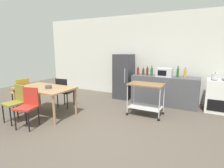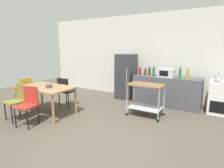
{
  "view_description": "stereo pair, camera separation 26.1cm",
  "coord_description": "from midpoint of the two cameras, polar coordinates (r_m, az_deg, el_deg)",
  "views": [
    {
      "loc": [
        1.97,
        -3.04,
        1.76
      ],
      "look_at": [
        -0.23,
        1.2,
        0.8
      ],
      "focal_mm": 28.82,
      "sensor_mm": 36.0,
      "label": 1
    },
    {
      "loc": [
        2.2,
        -2.91,
        1.76
      ],
      "look_at": [
        -0.23,
        1.2,
        0.8
      ],
      "focal_mm": 28.82,
      "sensor_mm": 36.0,
      "label": 2
    }
  ],
  "objects": [
    {
      "name": "ground_plane",
      "position": [
        4.04,
        -4.1,
        -14.52
      ],
      "size": [
        12.0,
        12.0,
        0.0
      ],
      "primitive_type": "plane",
      "color": "brown"
    },
    {
      "name": "bottle_hot_sauce",
      "position": [
        5.81,
        14.33,
        3.75
      ],
      "size": [
        0.07,
        0.07,
        0.3
      ],
      "color": "#1E6628",
      "rests_on": "kitchen_counter"
    },
    {
      "name": "refrigerator",
      "position": [
        6.33,
        5.62,
        2.37
      ],
      "size": [
        0.6,
        0.63,
        1.55
      ],
      "color": "#333338",
      "rests_on": "ground_plane"
    },
    {
      "name": "stove_oven",
      "position": [
        5.75,
        32.39,
        -3.59
      ],
      "size": [
        0.6,
        0.61,
        0.92
      ],
      "color": "white",
      "rests_on": "ground_plane"
    },
    {
      "name": "bottle_olive_oil",
      "position": [
        5.86,
        13.01,
        3.81
      ],
      "size": [
        0.07,
        0.07,
        0.28
      ],
      "color": "#4C2D19",
      "rests_on": "kitchen_counter"
    },
    {
      "name": "dining_table",
      "position": [
        5.07,
        -18.9,
        -1.67
      ],
      "size": [
        1.5,
        0.9,
        0.75
      ],
      "color": "#A37A51",
      "rests_on": "ground_plane"
    },
    {
      "name": "chair_red",
      "position": [
        4.5,
        -23.6,
        -5.66
      ],
      "size": [
        0.48,
        0.48,
        0.89
      ],
      "rotation": [
        0.0,
        0.0,
        0.24
      ],
      "color": "#B72D23",
      "rests_on": "ground_plane"
    },
    {
      "name": "bottle_wine",
      "position": [
        5.96,
        11.78,
        3.74
      ],
      "size": [
        0.07,
        0.07,
        0.23
      ],
      "color": "#4C2D19",
      "rests_on": "kitchen_counter"
    },
    {
      "name": "bottle_soda",
      "position": [
        5.62,
        24.04,
        2.9
      ],
      "size": [
        0.08,
        0.08,
        0.3
      ],
      "color": "gold",
      "rests_on": "kitchen_counter"
    },
    {
      "name": "chair_mustard",
      "position": [
        5.95,
        -24.86,
        -1.75
      ],
      "size": [
        0.45,
        0.45,
        0.89
      ],
      "rotation": [
        0.0,
        0.0,
        -1.72
      ],
      "color": "gold",
      "rests_on": "ground_plane"
    },
    {
      "name": "kitchen_cart",
      "position": [
        4.78,
        12.19,
        -3.29
      ],
      "size": [
        0.91,
        0.57,
        0.85
      ],
      "color": "brown",
      "rests_on": "ground_plane"
    },
    {
      "name": "chair_black",
      "position": [
        5.55,
        -13.23,
        -1.87
      ],
      "size": [
        0.45,
        0.45,
        0.89
      ],
      "rotation": [
        0.0,
        0.0,
        3.26
      ],
      "color": "black",
      "rests_on": "ground_plane"
    },
    {
      "name": "kettle",
      "position": [
        5.55,
        31.79,
        1.79
      ],
      "size": [
        0.24,
        0.17,
        0.19
      ],
      "color": "silver",
      "rests_on": "stove_oven"
    },
    {
      "name": "fruit_bowl",
      "position": [
        4.87,
        -17.9,
        -0.65
      ],
      "size": [
        0.16,
        0.16,
        0.09
      ],
      "primitive_type": "cylinder",
      "color": "#4C4C4C",
      "rests_on": "dining_table"
    },
    {
      "name": "microwave",
      "position": [
        5.67,
        18.17,
        3.4
      ],
      "size": [
        0.46,
        0.35,
        0.26
      ],
      "color": "silver",
      "rests_on": "kitchen_counter"
    },
    {
      "name": "back_wall",
      "position": [
        6.53,
        12.05,
        8.41
      ],
      "size": [
        8.4,
        0.12,
        2.9
      ],
      "primitive_type": "cube",
      "color": "silver",
      "rests_on": "ground_plane"
    },
    {
      "name": "bottle_sparkling_water",
      "position": [
        5.94,
        10.13,
        3.96
      ],
      "size": [
        0.08,
        0.08,
        0.26
      ],
      "color": "maroon",
      "rests_on": "kitchen_counter"
    },
    {
      "name": "chair_olive",
      "position": [
        4.96,
        -26.57,
        -4.36
      ],
      "size": [
        0.44,
        0.44,
        0.89
      ],
      "rotation": [
        0.0,
        0.0,
        -0.11
      ],
      "color": "olive",
      "rests_on": "ground_plane"
    },
    {
      "name": "bottle_soy_sauce",
      "position": [
        5.69,
        22.02,
        3.24
      ],
      "size": [
        0.07,
        0.07,
        0.33
      ],
      "color": "#1E6628",
      "rests_on": "kitchen_counter"
    },
    {
      "name": "kitchen_counter",
      "position": [
        5.85,
        18.11,
        -2.15
      ],
      "size": [
        2.0,
        0.64,
        0.9
      ],
      "primitive_type": "cube",
      "color": "#4C4C51",
      "rests_on": "ground_plane"
    }
  ]
}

